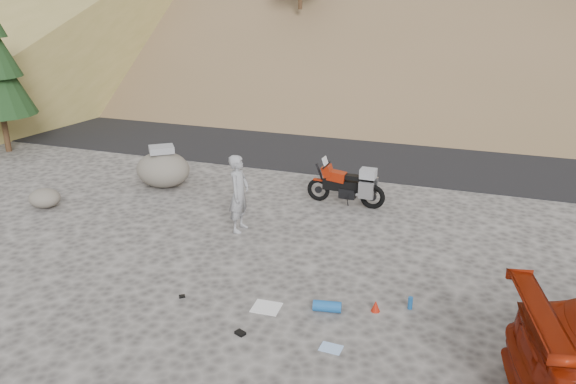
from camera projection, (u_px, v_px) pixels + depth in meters
The scene contains 13 objects.
ground at pixel (271, 262), 11.17m from camera, with size 140.00×140.00×0.00m, color #454240.
road at pixel (365, 146), 19.13m from camera, with size 120.00×7.00×0.05m, color black.
motorcycle at pixel (349, 186), 13.88m from camera, with size 2.01×0.61×1.20m.
man at pixel (240, 230), 12.64m from camera, with size 0.64×0.42×1.75m, color gray.
boulder at pixel (163, 169), 15.18m from camera, with size 1.86×1.76×1.14m.
small_rock at pixel (45, 198), 13.85m from camera, with size 0.89×0.83×0.47m.
gear_white_cloth at pixel (266, 307), 9.60m from camera, with size 0.47×0.42×0.02m, color white.
gear_blue_mat at pixel (327, 306), 9.46m from camera, with size 0.19×0.19×0.48m, color #1A569D.
gear_bottle at pixel (410, 303), 9.54m from camera, with size 0.08×0.08×0.22m, color #1A569D.
gear_funnel at pixel (376, 306), 9.47m from camera, with size 0.16×0.16×0.20m, color #A81C0B.
gear_glove_a at pixel (240, 333), 8.87m from camera, with size 0.16×0.11×0.05m, color black.
gear_glove_b at pixel (182, 296), 9.92m from camera, with size 0.10×0.08×0.03m, color black.
gear_blue_cloth at pixel (331, 348), 8.53m from camera, with size 0.34×0.25×0.01m, color #9BBFF0.
Camera 1 is at (3.61, -9.31, 5.21)m, focal length 35.00 mm.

